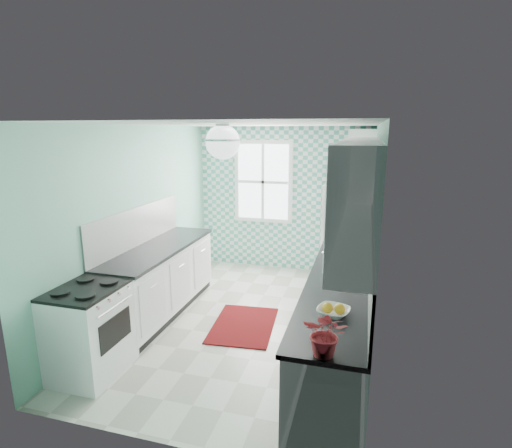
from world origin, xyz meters
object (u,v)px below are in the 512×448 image
(ceiling_light, at_px, (223,142))
(stove, at_px, (90,330))
(fruit_bowl, at_px, (333,312))
(fridge, at_px, (345,234))
(sink, at_px, (347,247))
(potted_plant, at_px, (326,334))
(microwave, at_px, (348,175))

(ceiling_light, relative_size, stove, 0.39)
(ceiling_light, height_order, fruit_bowl, ceiling_light)
(fridge, xyz_separation_m, fruit_bowl, (0.09, -3.28, 0.17))
(fruit_bowl, bearing_deg, sink, 89.89)
(stove, height_order, potted_plant, potted_plant)
(fruit_bowl, distance_m, potted_plant, 0.64)
(fridge, height_order, potted_plant, fridge)
(microwave, bearing_deg, sink, 97.93)
(ceiling_light, xyz_separation_m, microwave, (1.11, 2.59, -0.57))
(fridge, height_order, fruit_bowl, fridge)
(stove, relative_size, microwave, 1.77)
(ceiling_light, height_order, stove, ceiling_light)
(stove, bearing_deg, fridge, 56.88)
(sink, xyz_separation_m, microwave, (-0.09, 1.21, 0.82))
(ceiling_light, bearing_deg, fridge, 66.76)
(fridge, xyz_separation_m, sink, (0.09, -1.21, 0.12))
(fridge, height_order, stove, fridge)
(fridge, height_order, sink, fridge)
(stove, xyz_separation_m, sink, (2.40, 2.09, 0.46))
(potted_plant, height_order, microwave, microwave)
(sink, relative_size, fruit_bowl, 2.02)
(ceiling_light, distance_m, potted_plant, 2.16)
(stove, xyz_separation_m, microwave, (2.31, 3.29, 1.28))
(microwave, bearing_deg, ceiling_light, 70.24)
(sink, bearing_deg, potted_plant, -89.23)
(fruit_bowl, relative_size, potted_plant, 0.81)
(ceiling_light, relative_size, potted_plant, 1.07)
(fridge, distance_m, sink, 1.22)
(ceiling_light, xyz_separation_m, fruit_bowl, (1.20, -0.69, -1.35))
(ceiling_light, relative_size, fridge, 0.22)
(fridge, relative_size, potted_plant, 4.92)
(microwave, bearing_deg, stove, 58.45)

